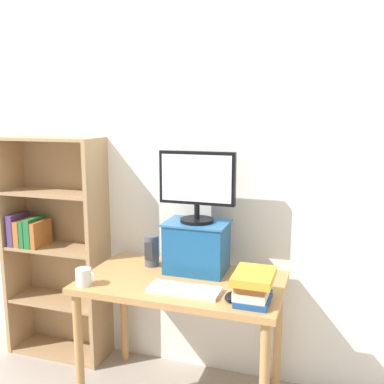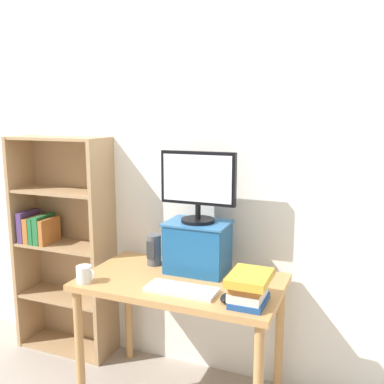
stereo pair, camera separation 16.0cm
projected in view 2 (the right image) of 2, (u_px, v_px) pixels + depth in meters
The scene contains 10 objects.
back_wall at pixel (207, 176), 2.71m from camera, with size 7.00×0.08×2.60m.
desk at pixel (182, 295), 2.46m from camera, with size 1.14×0.65×0.76m.
bookshelf_unit at pixel (63, 243), 3.04m from camera, with size 0.71×0.28×1.54m.
riser_box at pixel (198, 246), 2.54m from camera, with size 0.37×0.27×0.30m.
computer_monitor at pixel (198, 184), 2.47m from camera, with size 0.45×0.20×0.42m.
keyboard at pixel (181, 290), 2.26m from camera, with size 0.38×0.15×0.02m.
computer_mouse at pixel (227, 298), 2.15m from camera, with size 0.06×0.10×0.04m.
book_stack at pixel (249, 288), 2.11m from camera, with size 0.19×0.26×0.16m.
coffee_mug at pixel (84, 274), 2.38m from camera, with size 0.12×0.09×0.10m.
desk_speaker at pixel (154, 250), 2.66m from camera, with size 0.09×0.09×0.19m.
Camera 2 is at (0.92, -2.12, 1.68)m, focal length 40.00 mm.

